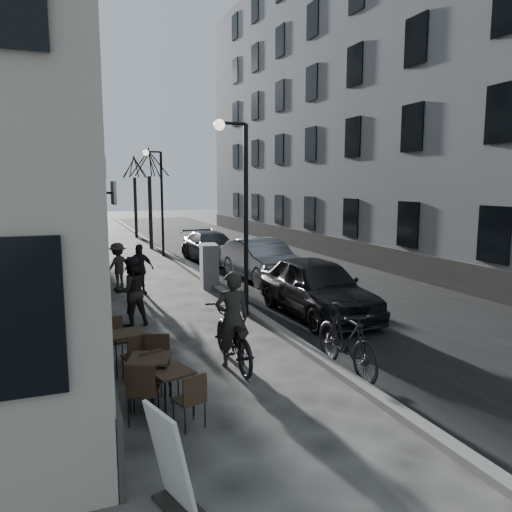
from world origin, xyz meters
TOP-DOWN VIEW (x-y plane):
  - ground at (0.00, 0.00)m, footprint 120.00×120.00m
  - road at (3.85, 16.00)m, footprint 7.30×60.00m
  - kerb at (0.20, 16.00)m, footprint 0.25×60.00m
  - building_left at (-6.00, 16.50)m, footprint 4.00×35.00m
  - building_right at (9.50, 16.50)m, footprint 4.00×35.00m
  - streetlamp_near at (-0.17, 6.00)m, footprint 0.90×0.28m
  - streetlamp_far at (-0.17, 18.00)m, footprint 0.90×0.28m
  - tree_near at (-0.10, 21.00)m, footprint 2.40×2.40m
  - tree_far at (-0.10, 27.00)m, footprint 2.40×2.40m
  - bistro_set_a at (-3.02, 0.95)m, footprint 0.78×1.44m
  - bistro_set_b at (-3.27, 1.43)m, footprint 0.91×1.62m
  - bistro_set_c at (-3.48, 3.02)m, footprint 0.73×1.55m
  - sign_board at (-3.47, -1.30)m, footprint 0.58×0.75m
  - utility_cabinet at (0.10, 10.02)m, footprint 0.67×1.04m
  - bicycle at (-1.50, 2.61)m, footprint 0.79×2.17m
  - cyclist_rider at (-1.50, 2.61)m, footprint 0.68×0.45m
  - pedestrian_near at (-2.98, 6.10)m, footprint 0.98×0.85m
  - pedestrian_mid at (-2.84, 10.86)m, footprint 1.15×1.04m
  - pedestrian_far at (-2.30, 9.65)m, footprint 1.00×0.55m
  - car_near at (1.76, 5.34)m, footprint 1.89×4.59m
  - car_mid at (2.18, 10.41)m, footprint 1.88×4.65m
  - car_far at (1.73, 15.47)m, footprint 2.19×4.70m
  - moped at (0.35, 1.50)m, footprint 0.59×2.09m

SIDE VIEW (x-z plane):
  - ground at x=0.00m, z-range 0.00..0.00m
  - road at x=3.85m, z-range 0.00..0.00m
  - kerb at x=0.20m, z-range 0.00..0.12m
  - bistro_set_a at x=-3.02m, z-range 0.01..0.83m
  - bistro_set_c at x=-3.48m, z-range 0.01..0.90m
  - bistro_set_b at x=-3.27m, z-range 0.01..0.94m
  - sign_board at x=-3.47m, z-range -0.11..1.06m
  - bicycle at x=-1.50m, z-range 0.00..1.14m
  - moped at x=0.35m, z-range 0.00..1.26m
  - car_far at x=1.73m, z-range 0.00..1.33m
  - utility_cabinet at x=0.10m, z-range 0.00..1.47m
  - car_mid at x=2.18m, z-range 0.00..1.50m
  - pedestrian_mid at x=-2.84m, z-range 0.00..1.55m
  - car_near at x=1.76m, z-range 0.00..1.56m
  - pedestrian_far at x=-2.30m, z-range 0.00..1.62m
  - pedestrian_near at x=-2.98m, z-range 0.00..1.74m
  - cyclist_rider at x=-1.50m, z-range 0.00..1.86m
  - streetlamp_near at x=-0.17m, z-range 0.62..5.71m
  - streetlamp_far at x=-0.17m, z-range 0.62..5.71m
  - tree_near at x=-0.10m, z-range 1.81..7.51m
  - tree_far at x=-0.10m, z-range 1.81..7.51m
  - building_left at x=-6.00m, z-range 0.00..16.00m
  - building_right at x=9.50m, z-range 0.00..16.00m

